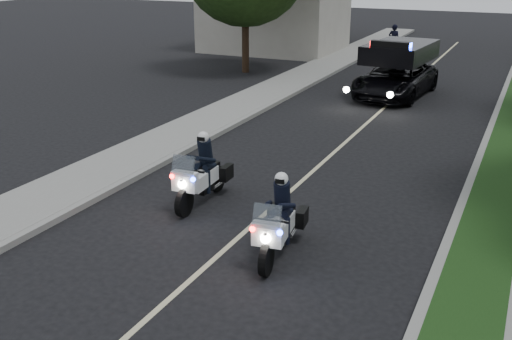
{
  "coord_description": "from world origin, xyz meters",
  "views": [
    {
      "loc": [
        5.27,
        -8.93,
        5.69
      ],
      "look_at": [
        -0.3,
        2.83,
        1.0
      ],
      "focal_mm": 41.9,
      "sensor_mm": 36.0,
      "label": 1
    }
  ],
  "objects": [
    {
      "name": "police_suv",
      "position": [
        -0.13,
        16.32,
        0.0
      ],
      "size": [
        2.94,
        5.56,
        2.61
      ],
      "primitive_type": "imported",
      "rotation": [
        0.0,
        0.0,
        -0.09
      ],
      "color": "black",
      "rests_on": "ground"
    },
    {
      "name": "curb_right",
      "position": [
        4.1,
        10.0,
        0.07
      ],
      "size": [
        0.2,
        60.0,
        0.15
      ],
      "primitive_type": "cube",
      "color": "gray",
      "rests_on": "ground"
    },
    {
      "name": "grass_verge",
      "position": [
        4.8,
        10.0,
        0.08
      ],
      "size": [
        1.2,
        60.0,
        0.16
      ],
      "primitive_type": "cube",
      "color": "#193814",
      "rests_on": "ground"
    },
    {
      "name": "curb_left",
      "position": [
        -4.1,
        10.0,
        0.07
      ],
      "size": [
        0.2,
        60.0,
        0.15
      ],
      "primitive_type": "cube",
      "color": "gray",
      "rests_on": "ground"
    },
    {
      "name": "police_moto_right",
      "position": [
        1.07,
        0.99,
        0.0
      ],
      "size": [
        0.97,
        2.1,
        1.72
      ],
      "primitive_type": null,
      "rotation": [
        0.0,
        0.0,
        0.13
      ],
      "color": "silver",
      "rests_on": "ground"
    },
    {
      "name": "cyclist",
      "position": [
        -2.39,
        25.66,
        0.0
      ],
      "size": [
        0.71,
        0.52,
        1.82
      ],
      "primitive_type": "imported",
      "rotation": [
        0.0,
        0.0,
        3.01
      ],
      "color": "black",
      "rests_on": "ground"
    },
    {
      "name": "ground",
      "position": [
        0.0,
        0.0,
        0.0
      ],
      "size": [
        120.0,
        120.0,
        0.0
      ],
      "primitive_type": "plane",
      "color": "black",
      "rests_on": "ground"
    },
    {
      "name": "tree_left_far",
      "position": [
        -9.56,
        31.23,
        0.0
      ],
      "size": [
        8.99,
        8.99,
        12.79
      ],
      "primitive_type": null,
      "rotation": [
        0.0,
        0.0,
        0.19
      ],
      "color": "#143410",
      "rests_on": "ground"
    },
    {
      "name": "tree_left_near",
      "position": [
        -8.36,
        18.6,
        0.0
      ],
      "size": [
        7.8,
        7.8,
        10.58
      ],
      "primitive_type": null,
      "rotation": [
        0.0,
        0.0,
        -0.27
      ],
      "color": "#244316",
      "rests_on": "ground"
    },
    {
      "name": "bicycle",
      "position": [
        -2.39,
        25.66,
        0.0
      ],
      "size": [
        0.75,
        1.85,
        0.95
      ],
      "primitive_type": "imported",
      "rotation": [
        0.0,
        0.0,
        0.07
      ],
      "color": "black",
      "rests_on": "ground"
    },
    {
      "name": "police_moto_left",
      "position": [
        -1.67,
        2.67,
        0.0
      ],
      "size": [
        0.82,
        2.11,
        1.77
      ],
      "primitive_type": null,
      "rotation": [
        0.0,
        0.0,
        0.05
      ],
      "color": "white",
      "rests_on": "ground"
    },
    {
      "name": "sidewalk_left",
      "position": [
        -5.2,
        10.0,
        0.08
      ],
      "size": [
        2.0,
        60.0,
        0.16
      ],
      "primitive_type": "cube",
      "color": "gray",
      "rests_on": "ground"
    },
    {
      "name": "lane_marking",
      "position": [
        0.0,
        10.0,
        0.0
      ],
      "size": [
        0.12,
        50.0,
        0.01
      ],
      "primitive_type": "cube",
      "color": "#BFB78C",
      "rests_on": "ground"
    }
  ]
}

